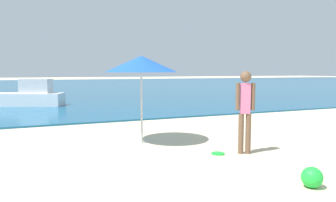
{
  "coord_description": "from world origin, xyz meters",
  "views": [
    {
      "loc": [
        -2.91,
        -0.55,
        1.73
      ],
      "look_at": [
        0.38,
        7.02,
        0.98
      ],
      "focal_mm": 34.86,
      "sensor_mm": 36.0,
      "label": 1
    }
  ],
  "objects": [
    {
      "name": "boat_near",
      "position": [
        -2.99,
        16.77,
        0.51
      ],
      "size": [
        4.02,
        2.6,
        1.31
      ],
      "rotation": [
        0.0,
        0.0,
        2.75
      ],
      "color": "white",
      "rests_on": "water"
    },
    {
      "name": "person_standing",
      "position": [
        1.26,
        5.0,
        0.99
      ],
      "size": [
        0.37,
        0.23,
        1.74
      ],
      "rotation": [
        0.0,
        0.0,
        5.84
      ],
      "color": "brown",
      "rests_on": "ground"
    },
    {
      "name": "frisbee",
      "position": [
        0.72,
        5.18,
        0.01
      ],
      "size": [
        0.28,
        0.28,
        0.03
      ],
      "primitive_type": "cylinder",
      "color": "green",
      "rests_on": "ground"
    },
    {
      "name": "water",
      "position": [
        0.0,
        40.25,
        0.03
      ],
      "size": [
        160.0,
        60.0,
        0.06
      ],
      "primitive_type": "cube",
      "color": "#14567F",
      "rests_on": "ground"
    },
    {
      "name": "beach_umbrella",
      "position": [
        -0.4,
        6.83,
        1.9
      ],
      "size": [
        1.73,
        1.73,
        2.1
      ],
      "color": "#B7B7BC",
      "rests_on": "ground"
    },
    {
      "name": "beach_ball",
      "position": [
        0.94,
        2.92,
        0.16
      ],
      "size": [
        0.31,
        0.31,
        0.31
      ],
      "primitive_type": "sphere",
      "color": "green",
      "rests_on": "ground"
    }
  ]
}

